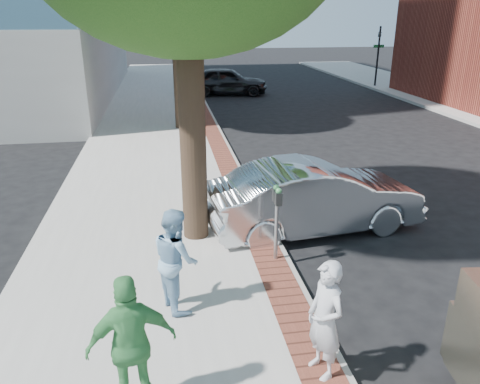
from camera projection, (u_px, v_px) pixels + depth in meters
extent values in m
plane|color=black|center=(238.00, 286.00, 8.31)|extent=(120.00, 120.00, 0.00)
cube|color=#9E9991|center=(156.00, 158.00, 15.43)|extent=(5.00, 60.00, 0.15)
cube|color=brown|center=(222.00, 153.00, 15.74)|extent=(0.60, 60.00, 0.01)
cube|color=gray|center=(232.00, 154.00, 15.82)|extent=(0.10, 60.00, 0.15)
cylinder|color=black|center=(196.00, 60.00, 28.05)|extent=(0.12, 0.12, 3.80)
imported|color=black|center=(195.00, 41.00, 27.65)|extent=(0.18, 0.15, 0.90)
cube|color=#1E7238|center=(195.00, 48.00, 27.80)|extent=(0.70, 0.03, 0.18)
cylinder|color=black|center=(378.00, 58.00, 29.78)|extent=(0.12, 0.12, 3.80)
imported|color=black|center=(379.00, 40.00, 29.39)|extent=(0.18, 0.15, 0.90)
cube|color=#1E7238|center=(379.00, 46.00, 29.53)|extent=(0.70, 0.03, 0.18)
cylinder|color=black|center=(193.00, 133.00, 9.13)|extent=(0.52, 0.52, 4.40)
cylinder|color=black|center=(178.00, 80.00, 18.56)|extent=(0.40, 0.40, 3.85)
cylinder|color=gray|center=(276.00, 231.00, 8.74)|extent=(0.07, 0.07, 1.15)
cube|color=#2D3030|center=(278.00, 199.00, 8.41)|extent=(0.12, 0.14, 0.24)
cube|color=#2D3030|center=(276.00, 195.00, 8.57)|extent=(0.12, 0.14, 0.24)
sphere|color=#3F8C4C|center=(279.00, 191.00, 8.35)|extent=(0.11, 0.11, 0.11)
sphere|color=#3F8C4C|center=(276.00, 187.00, 8.52)|extent=(0.11, 0.11, 0.11)
imported|color=#B7B7BD|center=(325.00, 320.00, 5.83)|extent=(0.54, 0.68, 1.61)
imported|color=#82ABC9|center=(176.00, 259.00, 7.24)|extent=(0.86, 0.97, 1.66)
imported|color=#449650|center=(132.00, 344.00, 5.31)|extent=(1.08, 0.60, 1.75)
imported|color=silver|center=(314.00, 197.00, 10.23)|extent=(4.89, 2.24, 1.56)
imported|color=black|center=(227.00, 81.00, 27.56)|extent=(4.96, 2.53, 1.62)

